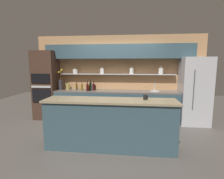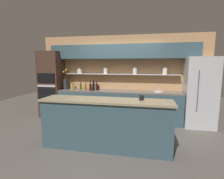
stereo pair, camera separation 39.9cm
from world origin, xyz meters
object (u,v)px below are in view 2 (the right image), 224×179
bottle_spirit_0 (73,86)px  bottle_wine_7 (90,87)px  bottle_oil_3 (81,86)px  bottle_sauce_5 (93,88)px  coffee_mug (141,98)px  bottle_spirit_4 (72,86)px  refrigerator (200,92)px  flower_vase (65,83)px  bottle_wine_9 (97,87)px  sink_fixture (158,91)px  bottle_oil_2 (86,87)px  bottle_sauce_8 (99,87)px  oven_tower (52,85)px  bottle_wine_6 (94,86)px  bottle_spirit_1 (95,86)px

bottle_spirit_0 → bottle_wine_7: bottle_wine_7 is taller
bottle_oil_3 → bottle_sauce_5: bearing=-19.2°
coffee_mug → bottle_spirit_4: bearing=142.8°
refrigerator → bottle_oil_3: bearing=177.2°
flower_vase → bottle_wine_9: flower_vase is taller
sink_fixture → coffee_mug: size_ratio=2.68×
sink_fixture → bottle_oil_3: bearing=177.1°
sink_fixture → bottle_oil_2: sink_fixture is taller
bottle_spirit_4 → bottle_sauce_8: size_ratio=1.48×
oven_tower → bottle_wine_7: size_ratio=7.09×
bottle_spirit_4 → bottle_wine_7: 0.68m
bottle_oil_2 → bottle_sauce_5: (0.24, -0.04, -0.02)m
sink_fixture → bottle_wine_6: size_ratio=0.81×
bottle_oil_2 → bottle_wine_6: (0.29, -0.09, 0.04)m
bottle_oil_3 → bottle_wine_9: size_ratio=0.80×
bottle_wine_7 → refrigerator: bearing=2.1°
bottle_spirit_0 → coffee_mug: bearing=-40.0°
coffee_mug → oven_tower: bearing=149.6°
bottle_spirit_4 → bottle_wine_7: bearing=-10.5°
bottle_spirit_0 → sink_fixture: bearing=-3.6°
bottle_spirit_0 → coffee_mug: size_ratio=2.30×
refrigerator → sink_fixture: 1.09m
bottle_spirit_1 → bottle_wine_9: (0.10, -0.17, 0.01)m
bottle_oil_3 → bottle_wine_6: bearing=-22.7°
flower_vase → oven_tower: bearing=178.4°
oven_tower → bottle_sauce_5: oven_tower is taller
bottle_wine_7 → coffee_mug: 2.24m
bottle_oil_3 → sink_fixture: bearing=-2.9°
bottle_wine_9 → coffee_mug: bearing=-50.6°
bottle_wine_7 → sink_fixture: bearing=4.7°
bottle_spirit_1 → bottle_spirit_4: size_ratio=1.00×
refrigerator → bottle_wine_9: bearing=179.1°
oven_tower → coffee_mug: oven_tower is taller
bottle_wine_6 → bottle_wine_7: (-0.07, -0.08, -0.02)m
flower_vase → bottle_wine_6: (0.96, -0.06, -0.07)m
flower_vase → bottle_wine_7: flower_vase is taller
bottle_oil_2 → bottle_spirit_4: (-0.45, -0.05, 0.00)m
sink_fixture → bottle_oil_2: size_ratio=1.17×
bottle_sauce_5 → coffee_mug: coffee_mug is taller
bottle_sauce_8 → coffee_mug: 2.37m
bottle_sauce_8 → bottle_oil_3: bearing=-176.7°
oven_tower → bottle_sauce_5: 1.40m
coffee_mug → bottle_wine_9: bearing=129.4°
refrigerator → bottle_spirit_0: 3.81m
refrigerator → bottle_sauce_8: size_ratio=11.72×
bottle_sauce_5 → bottle_wine_9: bottle_wine_9 is taller
bottle_spirit_1 → bottle_sauce_5: (-0.03, -0.20, -0.02)m
bottle_spirit_1 → bottle_wine_6: (0.02, -0.25, 0.03)m
oven_tower → bottle_oil_3: bearing=8.1°
bottle_spirit_0 → bottle_spirit_1: (0.76, -0.01, 0.00)m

